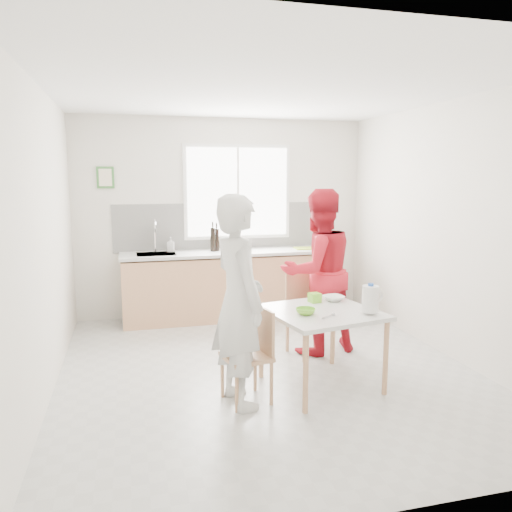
% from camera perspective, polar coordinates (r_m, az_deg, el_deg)
% --- Properties ---
extents(ground, '(4.50, 4.50, 0.00)m').
position_cam_1_polar(ground, '(5.12, 1.23, -12.86)').
color(ground, '#B7B7B2').
rests_on(ground, ground).
extents(room_shell, '(4.50, 4.50, 4.50)m').
position_cam_1_polar(room_shell, '(4.76, 1.30, 5.86)').
color(room_shell, silver).
rests_on(room_shell, ground).
extents(window, '(1.50, 0.06, 1.30)m').
position_cam_1_polar(window, '(6.96, -2.11, 7.31)').
color(window, white).
rests_on(window, room_shell).
extents(backsplash, '(3.00, 0.02, 0.65)m').
position_cam_1_polar(backsplash, '(6.97, -3.72, 3.39)').
color(backsplash, white).
rests_on(backsplash, room_shell).
extents(picture_frame, '(0.22, 0.03, 0.28)m').
position_cam_1_polar(picture_frame, '(6.81, -16.84, 8.58)').
color(picture_frame, '#3C7C38').
rests_on(picture_frame, room_shell).
extents(kitchen_counter, '(2.84, 0.64, 1.37)m').
position_cam_1_polar(kitchen_counter, '(6.81, -3.23, -3.62)').
color(kitchen_counter, tan).
rests_on(kitchen_counter, ground).
extents(dining_table, '(1.09, 1.09, 0.72)m').
position_cam_1_polar(dining_table, '(4.59, 7.50, -7.07)').
color(dining_table, silver).
rests_on(dining_table, ground).
extents(chair_left, '(0.44, 0.44, 0.80)m').
position_cam_1_polar(chair_left, '(4.33, -0.37, -10.75)').
color(chair_left, tan).
rests_on(chair_left, ground).
extents(chair_far, '(0.50, 0.50, 0.91)m').
position_cam_1_polar(chair_far, '(5.47, 5.87, -5.88)').
color(chair_far, tan).
rests_on(chair_far, ground).
extents(person_white, '(0.54, 0.72, 1.78)m').
position_cam_1_polar(person_white, '(4.15, -2.00, -5.20)').
color(person_white, silver).
rests_on(person_white, ground).
extents(person_red, '(0.98, 0.83, 1.79)m').
position_cam_1_polar(person_red, '(5.43, 7.09, -1.80)').
color(person_red, red).
rests_on(person_red, ground).
extents(bowl_green, '(0.20, 0.20, 0.05)m').
position_cam_1_polar(bowl_green, '(4.42, 5.69, -6.31)').
color(bowl_green, '#74C92E').
rests_on(bowl_green, dining_table).
extents(bowl_white, '(0.23, 0.23, 0.05)m').
position_cam_1_polar(bowl_white, '(4.93, 8.87, -4.79)').
color(bowl_white, white).
rests_on(bowl_white, dining_table).
extents(milk_jug, '(0.20, 0.14, 0.26)m').
position_cam_1_polar(milk_jug, '(4.50, 12.98, -4.76)').
color(milk_jug, white).
rests_on(milk_jug, dining_table).
extents(green_box, '(0.12, 0.12, 0.09)m').
position_cam_1_polar(green_box, '(4.84, 6.71, -4.75)').
color(green_box, '#7DD631').
rests_on(green_box, dining_table).
extents(spoon, '(0.14, 0.09, 0.01)m').
position_cam_1_polar(spoon, '(4.35, 8.22, -6.85)').
color(spoon, '#A5A5AA').
rests_on(spoon, dining_table).
extents(cutting_board, '(0.37, 0.28, 0.01)m').
position_cam_1_polar(cutting_board, '(6.98, 5.88, 0.90)').
color(cutting_board, '#9BB92A').
rests_on(cutting_board, kitchen_counter).
extents(wine_bottle_a, '(0.07, 0.07, 0.32)m').
position_cam_1_polar(wine_bottle_a, '(6.70, -4.95, 1.90)').
color(wine_bottle_a, black).
rests_on(wine_bottle_a, kitchen_counter).
extents(wine_bottle_b, '(0.07, 0.07, 0.30)m').
position_cam_1_polar(wine_bottle_b, '(6.75, -4.52, 1.87)').
color(wine_bottle_b, black).
rests_on(wine_bottle_b, kitchen_counter).
extents(jar_amber, '(0.06, 0.06, 0.16)m').
position_cam_1_polar(jar_amber, '(6.75, -2.87, 1.29)').
color(jar_amber, '#955B20').
rests_on(jar_amber, kitchen_counter).
extents(soap_bottle, '(0.10, 0.11, 0.20)m').
position_cam_1_polar(soap_bottle, '(6.74, -9.72, 1.32)').
color(soap_bottle, '#999999').
rests_on(soap_bottle, kitchen_counter).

